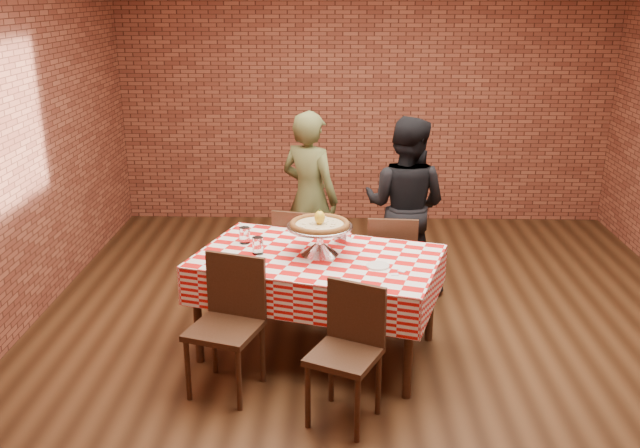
{
  "coord_description": "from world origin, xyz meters",
  "views": [
    {
      "loc": [
        -0.31,
        -4.86,
        2.55
      ],
      "look_at": [
        -0.43,
        -0.08,
        0.95
      ],
      "focal_mm": 39.24,
      "sensor_mm": 36.0,
      "label": 1
    }
  ],
  "objects_px": {
    "pizza_stand": "(320,240)",
    "water_glass_right": "(244,235)",
    "table": "(318,304)",
    "pizza": "(320,225)",
    "condiment_caddy": "(343,234)",
    "diner_black": "(405,206)",
    "chair_far_left": "(303,256)",
    "diner_olive": "(310,198)",
    "chair_near_right": "(344,359)",
    "water_glass_left": "(258,245)",
    "chair_far_right": "(391,263)",
    "chair_near_left": "(224,329)"
  },
  "relations": [
    {
      "from": "pizza_stand",
      "to": "chair_near_right",
      "type": "height_order",
      "value": "pizza_stand"
    },
    {
      "from": "chair_far_right",
      "to": "diner_black",
      "type": "height_order",
      "value": "diner_black"
    },
    {
      "from": "water_glass_left",
      "to": "condiment_caddy",
      "type": "xyz_separation_m",
      "value": [
        0.61,
        0.24,
        0.01
      ]
    },
    {
      "from": "chair_far_right",
      "to": "diner_olive",
      "type": "xyz_separation_m",
      "value": [
        -0.69,
        0.69,
        0.35
      ]
    },
    {
      "from": "table",
      "to": "water_glass_right",
      "type": "relative_size",
      "value": 13.57
    },
    {
      "from": "pizza_stand",
      "to": "chair_far_left",
      "type": "height_order",
      "value": "pizza_stand"
    },
    {
      "from": "chair_far_right",
      "to": "diner_olive",
      "type": "height_order",
      "value": "diner_olive"
    },
    {
      "from": "chair_near_right",
      "to": "chair_far_left",
      "type": "relative_size",
      "value": 0.98
    },
    {
      "from": "pizza_stand",
      "to": "chair_near_right",
      "type": "bearing_deg",
      "value": -79.45
    },
    {
      "from": "water_glass_left",
      "to": "diner_black",
      "type": "bearing_deg",
      "value": 44.25
    },
    {
      "from": "pizza",
      "to": "chair_far_right",
      "type": "xyz_separation_m",
      "value": [
        0.57,
        0.65,
        -0.54
      ]
    },
    {
      "from": "pizza_stand",
      "to": "water_glass_left",
      "type": "relative_size",
      "value": 3.9
    },
    {
      "from": "pizza",
      "to": "water_glass_right",
      "type": "bearing_deg",
      "value": 159.23
    },
    {
      "from": "chair_far_right",
      "to": "condiment_caddy",
      "type": "bearing_deg",
      "value": 49.36
    },
    {
      "from": "chair_near_left",
      "to": "chair_near_right",
      "type": "height_order",
      "value": "chair_near_left"
    },
    {
      "from": "pizza_stand",
      "to": "chair_far_left",
      "type": "bearing_deg",
      "value": 101.95
    },
    {
      "from": "water_glass_left",
      "to": "condiment_caddy",
      "type": "height_order",
      "value": "condiment_caddy"
    },
    {
      "from": "pizza_stand",
      "to": "pizza",
      "type": "bearing_deg",
      "value": 0.0
    },
    {
      "from": "chair_near_left",
      "to": "chair_far_left",
      "type": "height_order",
      "value": "chair_near_left"
    },
    {
      "from": "chair_far_left",
      "to": "water_glass_left",
      "type": "bearing_deg",
      "value": 83.09
    },
    {
      "from": "water_glass_right",
      "to": "chair_near_right",
      "type": "bearing_deg",
      "value": -56.98
    },
    {
      "from": "chair_near_left",
      "to": "water_glass_left",
      "type": "bearing_deg",
      "value": 92.56
    },
    {
      "from": "diner_olive",
      "to": "diner_black",
      "type": "height_order",
      "value": "diner_olive"
    },
    {
      "from": "table",
      "to": "pizza",
      "type": "distance_m",
      "value": 0.6
    },
    {
      "from": "chair_near_right",
      "to": "diner_olive",
      "type": "bearing_deg",
      "value": 122.71
    },
    {
      "from": "table",
      "to": "chair_far_left",
      "type": "bearing_deg",
      "value": 100.59
    },
    {
      "from": "diner_black",
      "to": "chair_far_left",
      "type": "bearing_deg",
      "value": 45.9
    },
    {
      "from": "pizza",
      "to": "water_glass_right",
      "type": "height_order",
      "value": "pizza"
    },
    {
      "from": "water_glass_left",
      "to": "chair_far_left",
      "type": "xyz_separation_m",
      "value": [
        0.28,
        0.77,
        -0.38
      ]
    },
    {
      "from": "pizza",
      "to": "diner_black",
      "type": "height_order",
      "value": "diner_black"
    },
    {
      "from": "water_glass_right",
      "to": "chair_far_right",
      "type": "height_order",
      "value": "water_glass_right"
    },
    {
      "from": "pizza",
      "to": "water_glass_left",
      "type": "bearing_deg",
      "value": -179.73
    },
    {
      "from": "table",
      "to": "chair_far_left",
      "type": "distance_m",
      "value": 0.81
    },
    {
      "from": "pizza_stand",
      "to": "pizza",
      "type": "relative_size",
      "value": 1.14
    },
    {
      "from": "pizza_stand",
      "to": "water_glass_right",
      "type": "bearing_deg",
      "value": 159.23
    },
    {
      "from": "chair_far_left",
      "to": "diner_olive",
      "type": "xyz_separation_m",
      "value": [
        0.04,
        0.57,
        0.35
      ]
    },
    {
      "from": "water_glass_right",
      "to": "condiment_caddy",
      "type": "bearing_deg",
      "value": 1.9
    },
    {
      "from": "table",
      "to": "diner_black",
      "type": "distance_m",
      "value": 1.42
    },
    {
      "from": "condiment_caddy",
      "to": "chair_far_left",
      "type": "bearing_deg",
      "value": 150.28
    },
    {
      "from": "water_glass_left",
      "to": "table",
      "type": "bearing_deg",
      "value": -3.45
    },
    {
      "from": "pizza_stand",
      "to": "chair_far_right",
      "type": "xyz_separation_m",
      "value": [
        0.57,
        0.65,
        -0.43
      ]
    },
    {
      "from": "pizza",
      "to": "diner_olive",
      "type": "bearing_deg",
      "value": 95.3
    },
    {
      "from": "chair_far_left",
      "to": "chair_far_right",
      "type": "distance_m",
      "value": 0.74
    },
    {
      "from": "table",
      "to": "chair_near_left",
      "type": "xyz_separation_m",
      "value": [
        -0.59,
        -0.57,
        0.08
      ]
    },
    {
      "from": "water_glass_right",
      "to": "diner_olive",
      "type": "distance_m",
      "value": 1.2
    },
    {
      "from": "water_glass_left",
      "to": "water_glass_right",
      "type": "height_order",
      "value": "same"
    },
    {
      "from": "chair_near_right",
      "to": "diner_black",
      "type": "xyz_separation_m",
      "value": [
        0.54,
        2.04,
        0.35
      ]
    },
    {
      "from": "chair_near_left",
      "to": "chair_far_left",
      "type": "bearing_deg",
      "value": 89.97
    },
    {
      "from": "diner_olive",
      "to": "chair_near_right",
      "type": "bearing_deg",
      "value": 130.43
    },
    {
      "from": "water_glass_right",
      "to": "condiment_caddy",
      "type": "height_order",
      "value": "condiment_caddy"
    }
  ]
}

